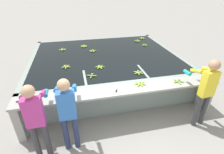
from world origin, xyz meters
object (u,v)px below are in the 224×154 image
at_px(banana_bunch_floating_9, 84,46).
at_px(banana_bunch_ledge_0, 140,84).
at_px(banana_bunch_floating_3, 142,38).
at_px(banana_bunch_floating_4, 100,67).
at_px(banana_bunch_floating_8, 63,50).
at_px(banana_bunch_floating_1, 93,51).
at_px(banana_bunch_floating_2, 92,76).
at_px(knife_1, 22,100).
at_px(banana_bunch_floating_6, 66,67).
at_px(worker_0, 35,116).
at_px(banana_bunch_floating_5, 137,41).
at_px(banana_bunch_ledge_1, 178,81).
at_px(banana_bunch_floating_7, 138,72).
at_px(banana_bunch_floating_0, 145,45).
at_px(worker_1, 67,109).
at_px(worker_2, 206,88).
at_px(knife_0, 117,89).

height_order(banana_bunch_floating_9, banana_bunch_ledge_0, banana_bunch_ledge_0).
height_order(banana_bunch_floating_3, banana_bunch_floating_4, same).
bearing_deg(banana_bunch_floating_8, banana_bunch_ledge_0, -57.04).
xyz_separation_m(banana_bunch_floating_1, banana_bunch_floating_8, (-1.01, 0.36, 0.00)).
relative_size(banana_bunch_floating_2, knife_1, 0.85).
bearing_deg(banana_bunch_floating_3, banana_bunch_floating_1, -154.80).
distance_m(banana_bunch_floating_2, banana_bunch_floating_9, 2.36).
bearing_deg(banana_bunch_floating_1, banana_bunch_floating_6, -129.11).
relative_size(banana_bunch_floating_1, banana_bunch_ledge_0, 0.99).
bearing_deg(banana_bunch_floating_9, banana_bunch_floating_3, 10.89).
bearing_deg(banana_bunch_ledge_0, knife_1, -178.84).
relative_size(worker_0, knife_1, 5.03).
bearing_deg(banana_bunch_floating_5, banana_bunch_floating_3, 44.23).
distance_m(banana_bunch_floating_4, banana_bunch_ledge_1, 2.11).
xyz_separation_m(worker_0, knife_1, (-0.36, 0.65, -0.05)).
xyz_separation_m(banana_bunch_floating_2, banana_bunch_floating_7, (1.23, -0.10, -0.00)).
distance_m(banana_bunch_ledge_0, banana_bunch_ledge_1, 0.95).
bearing_deg(banana_bunch_floating_2, worker_0, -130.35).
bearing_deg(banana_bunch_floating_2, banana_bunch_ledge_1, -20.70).
distance_m(banana_bunch_floating_0, banana_bunch_floating_2, 3.00).
bearing_deg(banana_bunch_floating_1, banana_bunch_floating_8, 160.37).
distance_m(worker_1, banana_bunch_floating_5, 4.73).
distance_m(worker_2, banana_bunch_floating_9, 4.33).
bearing_deg(knife_1, banana_bunch_floating_7, 12.60).
bearing_deg(worker_2, banana_bunch_ledge_1, 123.65).
height_order(banana_bunch_floating_3, banana_bunch_floating_8, same).
bearing_deg(banana_bunch_floating_8, knife_0, -66.93).
xyz_separation_m(banana_bunch_floating_2, knife_0, (0.47, -0.75, -0.01)).
height_order(knife_0, knife_1, same).
bearing_deg(banana_bunch_floating_2, banana_bunch_floating_4, 58.13).
bearing_deg(banana_bunch_floating_6, banana_bunch_floating_9, 69.10).
distance_m(worker_2, banana_bunch_floating_4, 2.69).
xyz_separation_m(banana_bunch_floating_1, banana_bunch_floating_2, (-0.25, -1.79, 0.00)).
relative_size(banana_bunch_floating_7, banana_bunch_ledge_1, 1.03).
bearing_deg(worker_0, banana_bunch_floating_5, 49.52).
bearing_deg(knife_1, banana_bunch_floating_3, 41.63).
distance_m(banana_bunch_floating_7, banana_bunch_floating_8, 3.01).
xyz_separation_m(banana_bunch_floating_2, banana_bunch_floating_3, (2.49, 2.84, -0.00)).
relative_size(banana_bunch_floating_2, banana_bunch_floating_7, 0.97).
bearing_deg(banana_bunch_floating_7, knife_1, -167.40).
bearing_deg(banana_bunch_floating_0, banana_bunch_floating_4, -142.29).
distance_m(banana_bunch_floating_3, banana_bunch_ledge_1, 3.63).
bearing_deg(banana_bunch_floating_9, worker_2, -57.10).
height_order(banana_bunch_floating_2, banana_bunch_floating_4, same).
bearing_deg(worker_0, banana_bunch_floating_2, 49.65).
distance_m(worker_0, banana_bunch_floating_2, 1.79).
bearing_deg(banana_bunch_floating_7, banana_bunch_ledge_0, -106.50).
xyz_separation_m(banana_bunch_ledge_1, knife_0, (-1.53, 0.01, -0.01)).
bearing_deg(banana_bunch_floating_0, banana_bunch_floating_1, -174.56).
relative_size(banana_bunch_floating_3, knife_1, 0.86).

